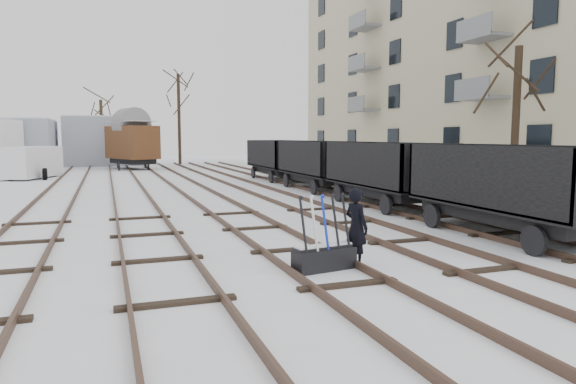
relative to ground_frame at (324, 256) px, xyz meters
name	(u,v)px	position (x,y,z in m)	size (l,w,h in m)	color
ground	(291,251)	(-0.05, 1.82, -0.28)	(120.00, 120.00, 0.00)	white
tracks	(195,190)	(-0.05, 15.50, -0.21)	(13.90, 52.00, 0.16)	black
apartment_block	(524,46)	(19.90, 15.82, 7.76)	(10.12, 45.00, 16.10)	#B7AD8D
shed_right	(105,141)	(-4.05, 41.82, 1.96)	(7.00, 6.00, 4.50)	#979FAA
ground_frame	(324,256)	(0.00, 0.00, 0.00)	(1.35, 0.64, 1.49)	black
worker	(356,227)	(0.75, 0.10, 0.52)	(0.59, 0.39, 1.61)	black
freight_wagon_a	(511,202)	(5.95, 1.44, 0.64)	(2.37, 5.92, 2.42)	black
freight_wagon_b	(386,182)	(5.95, 7.84, 0.64)	(2.37, 5.92, 2.42)	black
freight_wagon_c	(319,171)	(5.95, 14.24, 0.64)	(2.37, 5.92, 2.42)	black
freight_wagon_d	(279,165)	(5.95, 20.64, 0.64)	(2.37, 5.92, 2.42)	black
box_van_wagon	(132,141)	(-1.98, 34.56, 1.97)	(4.42, 5.70, 3.87)	black
panel_van	(31,162)	(-8.52, 26.82, 0.76)	(3.54, 4.97, 2.01)	white
tree_near	(515,126)	(11.21, 6.98, 2.79)	(0.30, 0.30, 6.14)	black
tree_far_left	(102,132)	(-4.30, 43.82, 2.80)	(0.30, 0.30, 6.17)	black
tree_far_right	(179,120)	(2.65, 40.47, 3.97)	(0.30, 0.30, 8.50)	black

